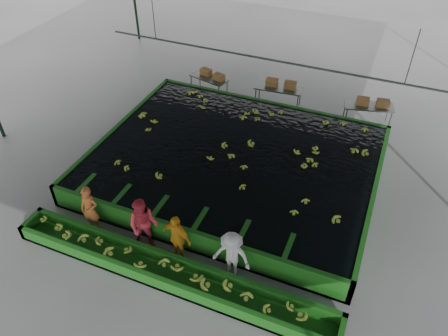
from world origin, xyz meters
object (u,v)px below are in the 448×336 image
at_px(packing_table_mid, 278,97).
at_px(box_stack_right, 372,105).
at_px(flotation_tank, 235,163).
at_px(worker_c, 177,238).
at_px(packing_table_left, 209,85).
at_px(sorting_trough, 169,272).
at_px(box_stack_left, 212,77).
at_px(worker_d, 231,256).
at_px(worker_b, 144,225).
at_px(box_stack_mid, 281,86).
at_px(worker_a, 90,209).
at_px(packing_table_right, 367,115).

bearing_deg(packing_table_mid, box_stack_right, 2.00).
bearing_deg(box_stack_right, flotation_tank, -127.63).
bearing_deg(flotation_tank, worker_c, -91.53).
xyz_separation_m(flotation_tank, packing_table_left, (-3.28, 5.00, -0.04)).
distance_m(worker_c, box_stack_right, 10.47).
relative_size(sorting_trough, packing_table_left, 5.49).
bearing_deg(box_stack_right, box_stack_left, -178.30).
bearing_deg(box_stack_right, worker_d, -104.41).
relative_size(worker_b, worker_c, 1.11).
bearing_deg(box_stack_mid, worker_d, -81.06).
bearing_deg(worker_c, box_stack_right, 76.83).
bearing_deg(packing_table_left, worker_c, -71.18).
distance_m(worker_b, worker_d, 2.83).
height_order(sorting_trough, box_stack_left, box_stack_left).
height_order(sorting_trough, worker_c, worker_c).
bearing_deg(sorting_trough, box_stack_mid, 89.37).
bearing_deg(sorting_trough, flotation_tank, 90.00).
bearing_deg(box_stack_right, packing_table_mid, -178.00).
bearing_deg(box_stack_mid, flotation_tank, -91.24).
bearing_deg(worker_b, worker_a, 163.58).
distance_m(worker_d, box_stack_mid, 9.66).
xyz_separation_m(flotation_tank, packing_table_mid, (0.05, 5.15, 0.03)).
bearing_deg(packing_table_mid, box_stack_left, -178.69).
distance_m(sorting_trough, packing_table_left, 10.62).
xyz_separation_m(flotation_tank, packing_table_right, (3.97, 5.23, 0.01)).
bearing_deg(worker_b, box_stack_right, 44.68).
relative_size(packing_table_mid, box_stack_left, 1.63).
distance_m(worker_a, box_stack_mid, 10.09).
bearing_deg(flotation_tank, box_stack_left, 121.72).
distance_m(sorting_trough, box_stack_right, 11.18).
bearing_deg(box_stack_right, worker_b, -118.89).
bearing_deg(packing_table_left, packing_table_mid, 2.61).
height_order(worker_d, packing_table_left, worker_d).
bearing_deg(packing_table_right, worker_a, -126.82).
bearing_deg(box_stack_mid, box_stack_left, -177.17).
xyz_separation_m(packing_table_mid, packing_table_right, (3.92, 0.08, -0.02)).
bearing_deg(packing_table_mid, worker_c, -90.98).
xyz_separation_m(worker_d, packing_table_left, (-4.90, 9.30, -0.44)).
distance_m(worker_d, box_stack_right, 9.90).
xyz_separation_m(packing_table_left, packing_table_mid, (3.33, 0.15, 0.06)).
height_order(worker_b, packing_table_right, worker_b).
bearing_deg(packing_table_left, packing_table_right, 1.82).
distance_m(sorting_trough, packing_table_mid, 10.25).
height_order(flotation_tank, worker_a, worker_a).
distance_m(sorting_trough, box_stack_mid, 10.36).
bearing_deg(worker_d, worker_a, 177.45).
bearing_deg(packing_table_left, worker_a, -89.28).
distance_m(worker_a, worker_c, 3.05).
height_order(sorting_trough, box_stack_right, box_stack_right).
xyz_separation_m(packing_table_left, box_stack_right, (7.36, 0.29, 0.50)).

